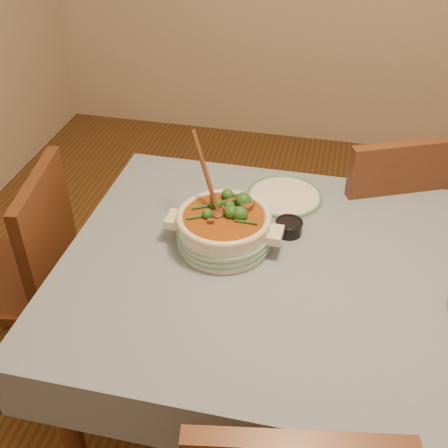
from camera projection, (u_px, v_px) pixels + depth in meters
name	position (u px, v px, depth m)	size (l,w,h in m)	color
floor	(317.00, 426.00, 2.09)	(4.50, 4.50, 0.00)	#482E14
dining_table	(339.00, 297.00, 1.69)	(1.68, 1.08, 0.76)	brown
stew_casserole	(224.00, 227.00, 1.71)	(0.36, 0.29, 0.34)	beige
white_plate	(284.00, 197.00, 1.94)	(0.34, 0.34, 0.02)	silver
condiment_bowl	(289.00, 226.00, 1.78)	(0.11, 0.11, 0.05)	black
chair_far	(381.00, 221.00, 2.22)	(0.58, 0.58, 0.95)	brown
chair_left	(26.00, 269.00, 2.03)	(0.48, 0.48, 0.90)	brown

